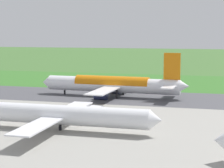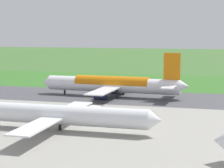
{
  "view_description": "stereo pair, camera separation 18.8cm",
  "coord_description": "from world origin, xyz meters",
  "views": [
    {
      "loc": [
        -40.21,
        139.91,
        23.12
      ],
      "look_at": [
        -3.18,
        0.0,
        4.5
      ],
      "focal_mm": 66.56,
      "sensor_mm": 36.0,
      "label": 1
    },
    {
      "loc": [
        -40.39,
        139.86,
        23.12
      ],
      "look_at": [
        -3.18,
        0.0,
        4.5
      ],
      "focal_mm": 66.56,
      "sensor_mm": 36.0,
      "label": 2
    }
  ],
  "objects": [
    {
      "name": "ground_plane",
      "position": [
        0.0,
        0.0,
        0.0
      ],
      "size": [
        800.0,
        800.0,
        0.0
      ],
      "primitive_type": "plane",
      "color": "#3D662D"
    },
    {
      "name": "runway_asphalt",
      "position": [
        0.0,
        0.0,
        0.03
      ],
      "size": [
        600.0,
        31.76,
        0.06
      ],
      "primitive_type": "cube",
      "color": "#47474C",
      "rests_on": "ground"
    },
    {
      "name": "apron_concrete",
      "position": [
        0.0,
        59.44,
        0.03
      ],
      "size": [
        440.0,
        110.0,
        0.05
      ],
      "primitive_type": "cube",
      "color": "gray",
      "rests_on": "ground"
    },
    {
      "name": "grass_verge_foreground",
      "position": [
        0.0,
        -37.41,
        0.02
      ],
      "size": [
        600.0,
        80.0,
        0.04
      ],
      "primitive_type": "cube",
      "color": "#346B27",
      "rests_on": "ground"
    },
    {
      "name": "airliner_main",
      "position": [
        -3.56,
        0.02,
        4.35
      ],
      "size": [
        54.12,
        44.25,
        15.88
      ],
      "color": "white",
      "rests_on": "ground"
    },
    {
      "name": "airliner_parked_mid",
      "position": [
        -4.01,
        51.48,
        3.81
      ],
      "size": [
        47.62,
        38.84,
        13.94
      ],
      "color": "white",
      "rests_on": "ground"
    },
    {
      "name": "service_truck_baggage",
      "position": [
        -7.8,
        33.07,
        1.4
      ],
      "size": [
        6.08,
        3.14,
        2.65
      ],
      "color": "gray",
      "rests_on": "ground"
    },
    {
      "name": "no_stopping_sign",
      "position": [
        -17.25,
        -36.72,
        1.45
      ],
      "size": [
        0.6,
        0.1,
        2.43
      ],
      "color": "slate",
      "rests_on": "ground"
    },
    {
      "name": "traffic_cone_orange",
      "position": [
        -13.67,
        -38.62,
        0.28
      ],
      "size": [
        0.4,
        0.4,
        0.55
      ],
      "primitive_type": "cone",
      "color": "orange",
      "rests_on": "ground"
    }
  ]
}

